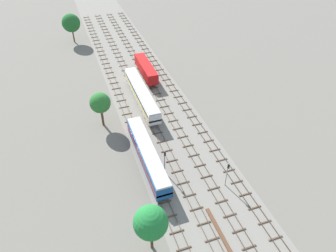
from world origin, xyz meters
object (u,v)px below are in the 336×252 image
diesel_railcar_far_left_nearest (147,154)px  signal_post_near (227,172)px  freight_boxcar_centre_left_mid (146,69)px  signal_post_nearest (165,160)px  passenger_coach_left_near (142,94)px

diesel_railcar_far_left_nearest → signal_post_near: 15.07m
freight_boxcar_centre_left_mid → signal_post_near: (2.30, -42.59, 0.93)m
freight_boxcar_centre_left_mid → signal_post_nearest: bearing=-100.8°
passenger_coach_left_near → signal_post_near: signal_post_near is taller
passenger_coach_left_near → signal_post_nearest: (-2.31, -24.05, 0.85)m
signal_post_near → freight_boxcar_centre_left_mid: bearing=93.1°
diesel_railcar_far_left_nearest → passenger_coach_left_near: bearing=77.5°
passenger_coach_left_near → signal_post_nearest: size_ratio=4.02×
diesel_railcar_far_left_nearest → freight_boxcar_centre_left_mid: bearing=74.3°
passenger_coach_left_near → freight_boxcar_centre_left_mid: 13.02m
diesel_railcar_far_left_nearest → passenger_coach_left_near: 21.25m
signal_post_nearest → signal_post_near: 11.20m
freight_boxcar_centre_left_mid → signal_post_nearest: (-6.92, -36.23, 1.02)m
diesel_railcar_far_left_nearest → signal_post_near: size_ratio=3.85×
freight_boxcar_centre_left_mid → signal_post_near: size_ratio=2.63×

